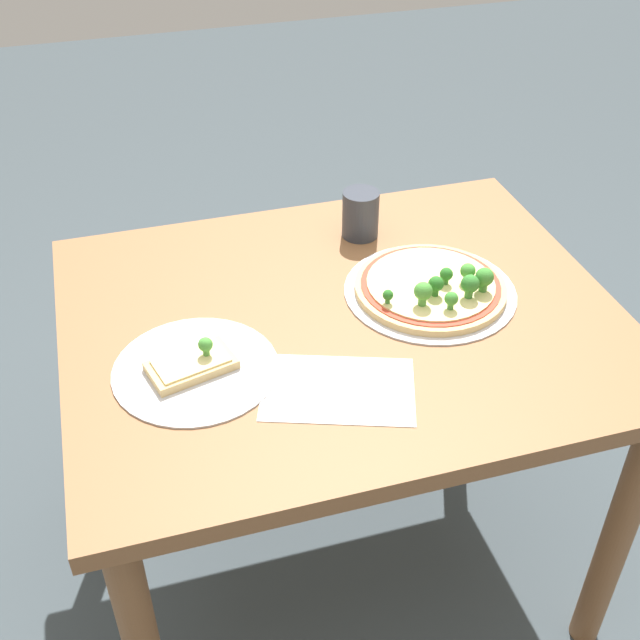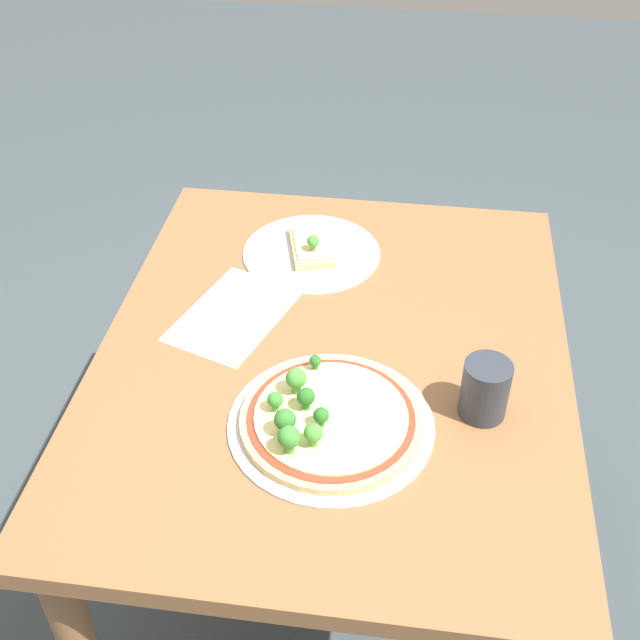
# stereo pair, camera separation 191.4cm
# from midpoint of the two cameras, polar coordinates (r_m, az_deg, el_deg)

# --- Properties ---
(ground_plane) EXTENTS (8.00, 8.00, 0.00)m
(ground_plane) POSITION_cam_midpoint_polar(r_m,az_deg,el_deg) (1.76, -19.82, -37.44)
(ground_plane) COLOR #3D474C
(dining_table) EXTENTS (1.03, 0.83, 0.72)m
(dining_table) POSITION_cam_midpoint_polar(r_m,az_deg,el_deg) (1.20, -26.75, -28.94)
(dining_table) COLOR brown
(dining_table) RESTS_ON ground_plane
(pizza_tray_whole) EXTENTS (0.33, 0.33, 0.07)m
(pizza_tray_whole) POSITION_cam_midpoint_polar(r_m,az_deg,el_deg) (1.06, -18.00, -24.84)
(pizza_tray_whole) COLOR silver
(pizza_tray_whole) RESTS_ON dining_table
(pizza_tray_slice) EXTENTS (0.29, 0.29, 0.06)m
(pizza_tray_slice) POSITION_cam_midpoint_polar(r_m,az_deg,el_deg) (1.20, -44.52, -29.50)
(pizza_tray_slice) COLOR silver
(pizza_tray_slice) RESTS_ON dining_table
(drinking_cup) EXTENTS (0.08, 0.08, 0.10)m
(drinking_cup) POSITION_cam_midpoint_polar(r_m,az_deg,el_deg) (1.18, -21.92, -13.94)
(drinking_cup) COLOR #2D333D
(drinking_cup) RESTS_ON dining_table
(paper_menu) EXTENTS (0.29, 0.24, 0.00)m
(paper_menu) POSITION_cam_midpoint_polar(r_m,az_deg,el_deg) (1.06, -34.40, -36.03)
(paper_menu) COLOR white
(paper_menu) RESTS_ON dining_table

